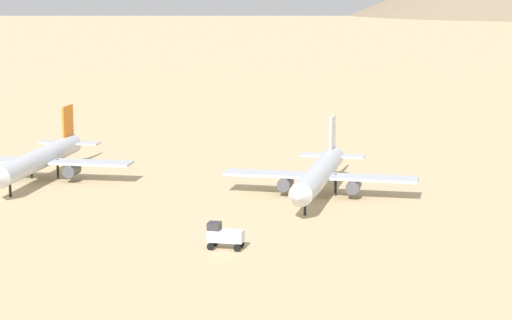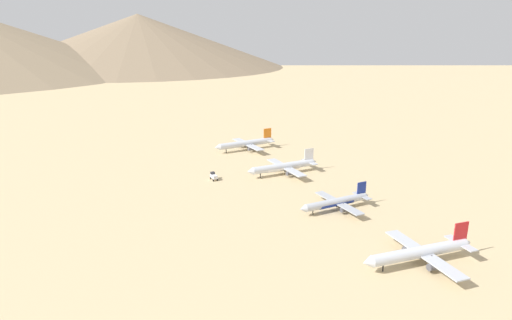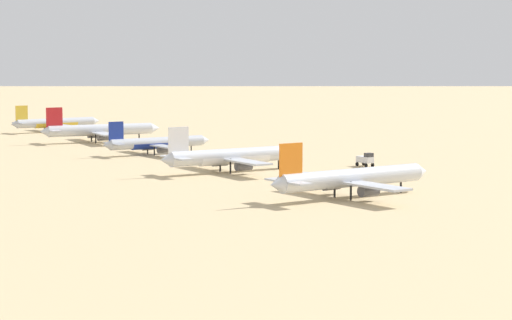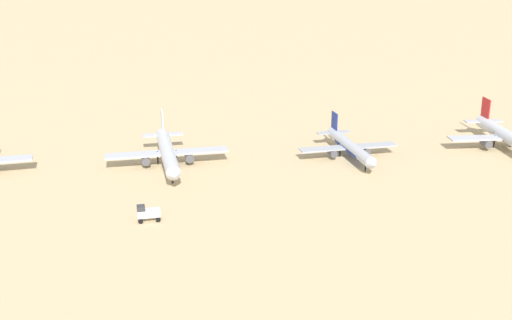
% 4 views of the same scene
% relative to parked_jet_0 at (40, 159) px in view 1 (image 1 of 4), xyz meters
% --- Properties ---
extents(parked_jet_0, '(44.05, 35.69, 12.73)m').
position_rel_parked_jet_0_xyz_m(parked_jet_0, '(0.00, 0.00, 0.00)').
color(parked_jet_0, silver).
rests_on(parked_jet_0, ground).
extents(parked_jet_1, '(43.63, 35.46, 12.58)m').
position_rel_parked_jet_0_xyz_m(parked_jet_1, '(6.55, 54.80, -0.10)').
color(parked_jet_1, silver).
rests_on(parked_jet_1, ground).
extents(service_truck, '(2.91, 5.31, 3.90)m').
position_rel_parked_jet_0_xyz_m(service_truck, '(44.09, 44.47, -2.21)').
color(service_truck, silver).
rests_on(service_truck, ground).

